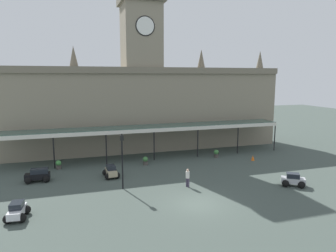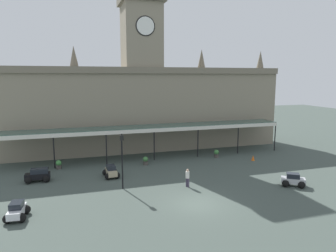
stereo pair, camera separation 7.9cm
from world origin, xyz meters
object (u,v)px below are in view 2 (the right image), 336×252
at_px(victorian_lamppost, 122,155).
at_px(traffic_cone, 253,158).
at_px(car_silver_sedan, 293,181).
at_px(planter_by_canopy, 216,154).
at_px(pedestrian_beside_cars, 188,177).
at_px(planter_forecourt_centre, 59,164).
at_px(car_black_estate, 38,176).
at_px(car_white_sedan, 17,212).
at_px(car_beige_sedan, 111,172).
at_px(planter_near_kerb, 145,161).

distance_m(victorian_lamppost, traffic_cone, 17.19).
relative_size(car_silver_sedan, planter_by_canopy, 2.35).
xyz_separation_m(traffic_cone, planter_by_canopy, (-3.54, 2.57, 0.17)).
relative_size(pedestrian_beside_cars, planter_forecourt_centre, 1.74).
xyz_separation_m(car_black_estate, car_silver_sedan, (22.30, -8.18, -0.06)).
xyz_separation_m(pedestrian_beside_cars, traffic_cone, (10.62, 6.05, -0.59)).
bearing_deg(car_black_estate, car_white_sedan, -94.56).
bearing_deg(planter_forecourt_centre, pedestrian_beside_cars, -39.31).
relative_size(victorian_lamppost, traffic_cone, 7.88).
distance_m(victorian_lamppost, planter_forecourt_centre, 10.14).
distance_m(car_black_estate, planter_by_canopy, 20.35).
bearing_deg(car_silver_sedan, planter_by_canopy, 100.94).
height_order(traffic_cone, planter_by_canopy, planter_by_canopy).
relative_size(car_white_sedan, car_beige_sedan, 1.01).
xyz_separation_m(car_silver_sedan, traffic_cone, (1.36, 8.69, -0.19)).
relative_size(car_white_sedan, car_silver_sedan, 0.94).
xyz_separation_m(victorian_lamppost, planter_near_kerb, (3.64, 6.74, -2.59)).
xyz_separation_m(pedestrian_beside_cars, victorian_lamppost, (-5.66, 1.29, 2.17)).
xyz_separation_m(planter_by_canopy, planter_forecourt_centre, (-18.41, 0.66, 0.00)).
bearing_deg(planter_by_canopy, car_black_estate, -171.28).
xyz_separation_m(traffic_cone, planter_near_kerb, (-12.64, 1.98, 0.17)).
bearing_deg(traffic_cone, planter_near_kerb, 171.10).
bearing_deg(car_beige_sedan, planter_near_kerb, 36.95).
distance_m(planter_by_canopy, planter_forecourt_centre, 18.42).
distance_m(traffic_cone, planter_by_canopy, 4.38).
bearing_deg(car_black_estate, planter_near_kerb, 12.74).
height_order(car_silver_sedan, car_beige_sedan, same).
xyz_separation_m(car_black_estate, planter_near_kerb, (11.02, 2.49, -0.07)).
height_order(planter_near_kerb, planter_forecourt_centre, same).
relative_size(car_silver_sedan, car_beige_sedan, 1.07).
bearing_deg(planter_by_canopy, planter_near_kerb, -176.26).
bearing_deg(planter_near_kerb, planter_by_canopy, 3.74).
height_order(car_black_estate, planter_near_kerb, car_black_estate).
bearing_deg(planter_forecourt_centre, car_black_estate, -114.50).
height_order(car_beige_sedan, planter_forecourt_centre, car_beige_sedan).
distance_m(car_silver_sedan, planter_near_kerb, 15.52).
bearing_deg(traffic_cone, car_silver_sedan, -98.92).
relative_size(car_beige_sedan, planter_near_kerb, 2.19).
relative_size(car_white_sedan, planter_by_canopy, 2.22).
relative_size(car_beige_sedan, traffic_cone, 3.34).
xyz_separation_m(car_white_sedan, car_silver_sedan, (22.93, -0.26, 0.00)).
relative_size(car_silver_sedan, planter_near_kerb, 2.35).
bearing_deg(car_black_estate, planter_forecourt_centre, 65.50).
distance_m(car_black_estate, planter_forecourt_centre, 4.12).
xyz_separation_m(car_black_estate, car_beige_sedan, (6.78, -0.70, -0.06)).
distance_m(car_beige_sedan, planter_near_kerb, 5.30).
bearing_deg(planter_near_kerb, planter_forecourt_centre, 172.33).
bearing_deg(car_black_estate, traffic_cone, 1.24).
bearing_deg(pedestrian_beside_cars, planter_forecourt_centre, 140.69).
bearing_deg(planter_forecourt_centre, planter_near_kerb, -7.67).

